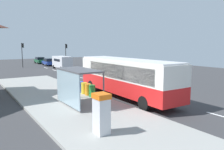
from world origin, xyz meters
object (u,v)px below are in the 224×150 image
object	(u,v)px
ticket_machine	(102,113)
recycling_bin_blue	(81,87)
sedan_near	(40,60)
bus_shelter	(75,78)
white_van	(62,62)
recycling_bin_yellow	(84,88)
bus	(125,76)
recycling_bin_green	(92,91)
traffic_light_near_side	(66,51)
traffic_light_far_side	(22,51)
recycling_bin_orange	(88,89)
sedan_far	(49,62)

from	to	relation	value
ticket_machine	recycling_bin_blue	world-z (taller)	ticket_machine
sedan_near	bus_shelter	size ratio (longest dim) A/B	1.11
white_van	recycling_bin_yellow	size ratio (longest dim) A/B	5.50
bus	recycling_bin_green	distance (m)	2.97
recycling_bin_yellow	traffic_light_near_side	size ratio (longest dim) A/B	0.21
white_van	sedan_near	bearing A→B (deg)	89.59
white_van	traffic_light_far_side	distance (m)	8.87
traffic_light_near_side	traffic_light_far_side	size ratio (longest dim) A/B	0.97
white_van	bus_shelter	xyz separation A→B (m)	(-8.61, -24.51, 0.75)
ticket_machine	bus_shelter	size ratio (longest dim) A/B	0.48
sedan_near	traffic_light_near_side	world-z (taller)	traffic_light_near_side
sedan_near	ticket_machine	bearing A→B (deg)	-102.47
white_van	recycling_bin_orange	distance (m)	23.14
white_van	traffic_light_near_side	world-z (taller)	traffic_light_near_side
bus	sedan_near	bearing A→B (deg)	84.04
bus	ticket_machine	xyz separation A→B (m)	(-5.76, -5.76, -0.67)
white_van	traffic_light_near_side	size ratio (longest dim) A/B	1.13
recycling_bin_orange	recycling_bin_yellow	world-z (taller)	same
sedan_near	ticket_machine	size ratio (longest dim) A/B	2.30
white_van	ticket_machine	xyz separation A→B (m)	(-9.67, -29.80, -0.17)
recycling_bin_yellow	ticket_machine	bearing A→B (deg)	-111.58
bus	recycling_bin_yellow	size ratio (longest dim) A/B	11.65
sedan_near	recycling_bin_green	distance (m)	37.89
recycling_bin_green	recycling_bin_blue	distance (m)	2.10
sedan_near	traffic_light_far_side	size ratio (longest dim) A/B	0.94
recycling_bin_orange	recycling_bin_yellow	size ratio (longest dim) A/B	1.00
sedan_far	recycling_bin_yellow	bearing A→B (deg)	-102.42
sedan_near	bus	bearing A→B (deg)	-95.96
sedan_far	recycling_bin_blue	world-z (taller)	sedan_far
sedan_near	traffic_light_far_side	distance (m)	9.56
bus	traffic_light_far_side	bearing A→B (deg)	92.57
recycling_bin_yellow	traffic_light_far_side	size ratio (longest dim) A/B	0.20
sedan_near	white_van	bearing A→B (deg)	-90.41
bus	sedan_far	xyz separation A→B (m)	(4.01, 32.01, -1.05)
sedan_near	recycling_bin_blue	distance (m)	35.82
white_van	traffic_light_far_side	bearing A→B (deg)	127.61
bus_shelter	bus	bearing A→B (deg)	5.77
recycling_bin_green	bus	bearing A→B (deg)	-24.07
recycling_bin_blue	traffic_light_near_side	size ratio (longest dim) A/B	0.21
white_van	ticket_machine	size ratio (longest dim) A/B	2.69
traffic_light_near_side	traffic_light_far_side	xyz separation A→B (m)	(-8.60, 0.80, 0.09)
recycling_bin_green	traffic_light_near_side	distance (m)	30.68
ticket_machine	recycling_bin_blue	distance (m)	9.57
white_van	bus_shelter	world-z (taller)	bus_shelter
ticket_machine	recycling_bin_blue	size ratio (longest dim) A/B	2.04
recycling_bin_blue	bus_shelter	distance (m)	4.53
bus_shelter	traffic_light_far_side	bearing A→B (deg)	83.97
recycling_bin_yellow	traffic_light_near_side	world-z (taller)	traffic_light_near_side
sedan_near	recycling_bin_blue	size ratio (longest dim) A/B	4.69
recycling_bin_orange	recycling_bin_blue	world-z (taller)	same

